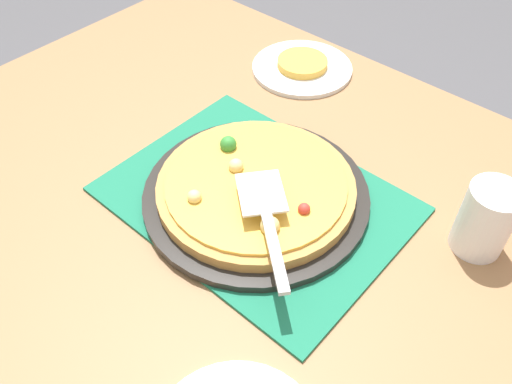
{
  "coord_description": "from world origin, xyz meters",
  "views": [
    {
      "loc": [
        0.41,
        -0.46,
        1.41
      ],
      "look_at": [
        0.0,
        0.0,
        0.77
      ],
      "focal_mm": 37.21,
      "sensor_mm": 36.0,
      "label": 1
    }
  ],
  "objects_px": {
    "cup_corner": "(486,219)",
    "pizza_server": "(266,216)",
    "pizza": "(256,187)",
    "plate_near_left": "(302,68)",
    "pizza_pan": "(256,195)",
    "served_slice_left": "(302,63)"
  },
  "relations": [
    {
      "from": "served_slice_left",
      "to": "pizza_server",
      "type": "distance_m",
      "value": 0.5
    },
    {
      "from": "cup_corner",
      "to": "served_slice_left",
      "type": "bearing_deg",
      "value": 157.72
    },
    {
      "from": "pizza_pan",
      "to": "cup_corner",
      "type": "xyz_separation_m",
      "value": [
        0.32,
        0.16,
        0.05
      ]
    },
    {
      "from": "plate_near_left",
      "to": "cup_corner",
      "type": "distance_m",
      "value": 0.55
    },
    {
      "from": "plate_near_left",
      "to": "cup_corner",
      "type": "xyz_separation_m",
      "value": [
        0.5,
        -0.21,
        0.06
      ]
    },
    {
      "from": "pizza_pan",
      "to": "cup_corner",
      "type": "distance_m",
      "value": 0.36
    },
    {
      "from": "pizza_pan",
      "to": "pizza",
      "type": "relative_size",
      "value": 1.15
    },
    {
      "from": "plate_near_left",
      "to": "pizza_server",
      "type": "xyz_separation_m",
      "value": [
        0.26,
        -0.42,
        0.07
      ]
    },
    {
      "from": "plate_near_left",
      "to": "served_slice_left",
      "type": "relative_size",
      "value": 2.0
    },
    {
      "from": "pizza_pan",
      "to": "pizza_server",
      "type": "xyz_separation_m",
      "value": [
        0.08,
        -0.06,
        0.06
      ]
    },
    {
      "from": "cup_corner",
      "to": "pizza_server",
      "type": "height_order",
      "value": "cup_corner"
    },
    {
      "from": "pizza",
      "to": "plate_near_left",
      "type": "height_order",
      "value": "pizza"
    },
    {
      "from": "plate_near_left",
      "to": "pizza_pan",
      "type": "bearing_deg",
      "value": -63.07
    },
    {
      "from": "pizza_pan",
      "to": "plate_near_left",
      "type": "bearing_deg",
      "value": 116.93
    },
    {
      "from": "pizza_pan",
      "to": "plate_near_left",
      "type": "relative_size",
      "value": 1.73
    },
    {
      "from": "pizza_pan",
      "to": "plate_near_left",
      "type": "distance_m",
      "value": 0.41
    },
    {
      "from": "pizza_pan",
      "to": "pizza",
      "type": "xyz_separation_m",
      "value": [
        0.0,
        -0.0,
        0.02
      ]
    },
    {
      "from": "cup_corner",
      "to": "pizza_server",
      "type": "bearing_deg",
      "value": -138.37
    },
    {
      "from": "pizza",
      "to": "plate_near_left",
      "type": "xyz_separation_m",
      "value": [
        -0.18,
        0.36,
        -0.03
      ]
    },
    {
      "from": "plate_near_left",
      "to": "served_slice_left",
      "type": "xyz_separation_m",
      "value": [
        0.0,
        0.0,
        0.01
      ]
    },
    {
      "from": "plate_near_left",
      "to": "pizza_server",
      "type": "relative_size",
      "value": 1.07
    },
    {
      "from": "pizza_pan",
      "to": "pizza",
      "type": "height_order",
      "value": "pizza"
    }
  ]
}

